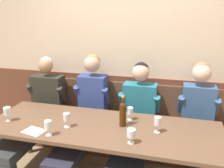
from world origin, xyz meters
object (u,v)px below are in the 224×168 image
dining_table (103,132)px  wine_glass_mid_left (130,112)px  wine_bottle_green_tall (123,113)px  wine_glass_mid_right (158,121)px  wine_glass_near_bucket (7,112)px  wine_glass_left_end (48,125)px  person_right_seat (35,113)px  person_center_left_seat (85,113)px  wine_glass_by_bottle (131,134)px  wine_glass_center_front (67,117)px  wall_bench (117,131)px  person_left_seat (135,124)px  person_center_right_seat (199,128)px

dining_table → wine_glass_mid_left: 0.37m
wine_bottle_green_tall → wine_glass_mid_right: 0.36m
wine_glass_near_bucket → wine_glass_left_end: bearing=-16.4°
person_right_seat → person_center_left_seat: person_center_left_seat is taller
wine_glass_near_bucket → wine_glass_by_bottle: bearing=-4.8°
wine_glass_center_front → wine_glass_by_bottle: (0.70, -0.15, -0.01)m
wall_bench → wine_glass_left_end: bearing=-113.8°
wine_glass_by_bottle → person_left_seat: bearing=94.9°
person_left_seat → wine_glass_left_end: 1.01m
dining_table → wine_glass_mid_right: (0.56, 0.01, 0.19)m
dining_table → wine_bottle_green_tall: (0.20, 0.06, 0.21)m
person_left_seat → wall_bench: bearing=127.9°
person_left_seat → wine_glass_near_bucket: (-1.33, -0.47, 0.22)m
person_right_seat → wine_glass_center_front: person_right_seat is taller
person_right_seat → wine_glass_mid_left: 1.28m
person_right_seat → wine_glass_mid_right: person_right_seat is taller
person_left_seat → wine_glass_near_bucket: person_left_seat is taller
wine_bottle_green_tall → wine_glass_near_bucket: bearing=-171.0°
person_center_left_seat → person_left_seat: bearing=-3.6°
wine_glass_center_front → person_left_seat: bearing=34.5°
person_center_left_seat → dining_table: bearing=-48.1°
person_left_seat → wine_glass_mid_left: (-0.04, -0.12, 0.21)m
dining_table → wine_glass_left_end: wine_glass_left_end is taller
wall_bench → wine_glass_left_end: wall_bench is taller
person_right_seat → dining_table: bearing=-18.5°
wine_glass_mid_left → wine_glass_by_bottle: 0.48m
person_left_seat → wine_glass_left_end: size_ratio=8.42×
wall_bench → wine_bottle_green_tall: 0.90m
person_center_right_seat → wall_bench: bearing=160.4°
person_center_right_seat → wine_glass_mid_left: bearing=-169.3°
wine_glass_near_bucket → wine_glass_mid_left: (1.29, 0.35, -0.01)m
person_left_seat → wine_glass_mid_left: size_ratio=8.81×
person_right_seat → wine_bottle_green_tall: 1.27m
person_center_left_seat → wine_bottle_green_tall: size_ratio=4.06×
wall_bench → person_center_right_seat: (1.00, -0.36, 0.37)m
person_right_seat → wine_glass_left_end: size_ratio=8.39×
person_left_seat → wine_glass_by_bottle: size_ratio=9.37×
dining_table → wine_glass_near_bucket: wine_glass_near_bucket is taller
wall_bench → person_left_seat: bearing=-52.1°
person_left_seat → wine_glass_mid_right: person_left_seat is taller
wine_glass_mid_right → wine_glass_left_end: bearing=-162.7°
person_right_seat → wine_glass_mid_right: size_ratio=7.83×
wine_glass_center_front → wine_bottle_green_tall: bearing=16.8°
person_left_seat → wine_glass_by_bottle: 0.62m
person_right_seat → wine_glass_mid_left: bearing=-5.4°
person_center_left_seat → wine_glass_center_front: person_center_left_seat is taller
wall_bench → person_right_seat: bearing=-159.5°
dining_table → person_center_left_seat: 0.51m
wall_bench → wine_glass_mid_left: wall_bench is taller
wine_glass_near_bucket → wine_glass_center_front: 0.68m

